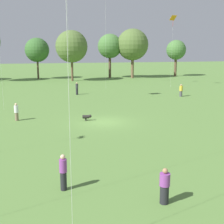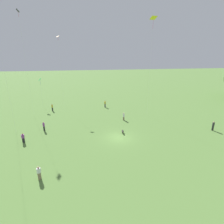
{
  "view_description": "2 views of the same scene",
  "coord_description": "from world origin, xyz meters",
  "px_view_note": "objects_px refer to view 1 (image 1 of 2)",
  "views": [
    {
      "loc": [
        -6.02,
        -27.59,
        6.74
      ],
      "look_at": [
        -0.07,
        -3.43,
        1.65
      ],
      "focal_mm": 50.0,
      "sensor_mm": 36.0,
      "label": 1
    },
    {
      "loc": [
        26.71,
        -5.42,
        14.11
      ],
      "look_at": [
        -2.32,
        -0.84,
        3.96
      ],
      "focal_mm": 28.0,
      "sensor_mm": 36.0,
      "label": 2
    }
  ],
  "objects_px": {
    "person_6": "(77,89)",
    "kite_2": "(173,20)",
    "dog_0": "(87,117)",
    "person_5": "(181,91)",
    "person_2": "(165,186)",
    "person_7": "(16,112)",
    "person_3": "(63,172)"
  },
  "relations": [
    {
      "from": "person_2",
      "to": "person_7",
      "type": "height_order",
      "value": "person_7"
    },
    {
      "from": "person_5",
      "to": "dog_0",
      "type": "bearing_deg",
      "value": 43.91
    },
    {
      "from": "person_6",
      "to": "person_7",
      "type": "distance_m",
      "value": 17.34
    },
    {
      "from": "kite_2",
      "to": "dog_0",
      "type": "relative_size",
      "value": 13.86
    },
    {
      "from": "person_2",
      "to": "kite_2",
      "type": "bearing_deg",
      "value": -84.29
    },
    {
      "from": "person_2",
      "to": "kite_2",
      "type": "xyz_separation_m",
      "value": [
        17.79,
        38.81,
        10.61
      ]
    },
    {
      "from": "person_6",
      "to": "person_5",
      "type": "bearing_deg",
      "value": 72.36
    },
    {
      "from": "person_2",
      "to": "person_6",
      "type": "bearing_deg",
      "value": -60.7
    },
    {
      "from": "person_6",
      "to": "kite_2",
      "type": "xyz_separation_m",
      "value": [
        17.18,
        4.93,
        10.5
      ]
    },
    {
      "from": "person_2",
      "to": "person_7",
      "type": "relative_size",
      "value": 0.98
    },
    {
      "from": "person_7",
      "to": "person_3",
      "type": "bearing_deg",
      "value": -59.26
    },
    {
      "from": "person_3",
      "to": "kite_2",
      "type": "distance_m",
      "value": 43.81
    },
    {
      "from": "person_3",
      "to": "dog_0",
      "type": "bearing_deg",
      "value": 146.7
    },
    {
      "from": "person_3",
      "to": "person_5",
      "type": "height_order",
      "value": "person_3"
    },
    {
      "from": "person_7",
      "to": "kite_2",
      "type": "height_order",
      "value": "kite_2"
    },
    {
      "from": "person_3",
      "to": "person_7",
      "type": "relative_size",
      "value": 1.07
    },
    {
      "from": "person_7",
      "to": "person_6",
      "type": "bearing_deg",
      "value": 83.48
    },
    {
      "from": "person_7",
      "to": "kite_2",
      "type": "xyz_separation_m",
      "value": [
        24.97,
        20.42,
        10.58
      ]
    },
    {
      "from": "person_2",
      "to": "person_5",
      "type": "xyz_separation_m",
      "value": [
        14.75,
        28.54,
        0.06
      ]
    },
    {
      "from": "person_6",
      "to": "dog_0",
      "type": "bearing_deg",
      "value": -1.37
    },
    {
      "from": "person_6",
      "to": "dog_0",
      "type": "height_order",
      "value": "person_6"
    },
    {
      "from": "person_7",
      "to": "kite_2",
      "type": "relative_size",
      "value": 0.14
    },
    {
      "from": "person_6",
      "to": "person_3",
      "type": "bearing_deg",
      "value": -5.66
    },
    {
      "from": "person_7",
      "to": "dog_0",
      "type": "distance_m",
      "value": 6.69
    },
    {
      "from": "person_3",
      "to": "person_6",
      "type": "xyz_separation_m",
      "value": [
        4.81,
        31.47,
        0.0
      ]
    },
    {
      "from": "person_7",
      "to": "person_2",
      "type": "bearing_deg",
      "value": -48.5
    },
    {
      "from": "person_5",
      "to": "person_6",
      "type": "xyz_separation_m",
      "value": [
        -14.14,
        5.34,
        0.06
      ]
    },
    {
      "from": "person_6",
      "to": "dog_0",
      "type": "distance_m",
      "value": 17.15
    },
    {
      "from": "kite_2",
      "to": "dog_0",
      "type": "distance_m",
      "value": 30.81
    },
    {
      "from": "person_6",
      "to": "kite_2",
      "type": "distance_m",
      "value": 20.73
    },
    {
      "from": "person_6",
      "to": "person_7",
      "type": "xyz_separation_m",
      "value": [
        -7.79,
        -15.49,
        -0.08
      ]
    },
    {
      "from": "person_3",
      "to": "person_6",
      "type": "distance_m",
      "value": 31.84
    }
  ]
}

